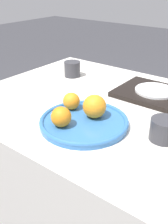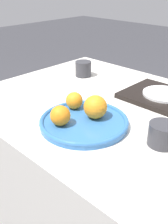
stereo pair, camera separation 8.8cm
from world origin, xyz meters
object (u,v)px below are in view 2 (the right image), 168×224
(serving_tray, at_px, (163,97))
(fruit_platter, at_px, (84,122))
(cup_1, at_px, (163,134))
(orange_2, at_px, (95,107))
(cup_0, at_px, (83,69))
(orange_0, at_px, (74,100))
(side_plate, at_px, (164,94))
(orange_1, at_px, (60,116))

(serving_tray, bearing_deg, fruit_platter, -103.37)
(fruit_platter, bearing_deg, cup_1, 17.68)
(orange_2, relative_size, cup_0, 1.00)
(orange_2, xyz_separation_m, serving_tray, (0.08, 0.34, -0.05))
(orange_0, distance_m, side_plate, 0.38)
(orange_1, xyz_separation_m, side_plate, (0.13, 0.45, -0.03))
(side_plate, xyz_separation_m, cup_0, (-0.44, -0.02, 0.01))
(side_plate, bearing_deg, orange_1, -105.71)
(orange_0, distance_m, serving_tray, 0.38)
(orange_2, bearing_deg, cup_1, 8.80)
(orange_0, height_order, cup_1, orange_0)
(side_plate, bearing_deg, orange_0, -118.41)
(fruit_platter, xyz_separation_m, orange_1, (-0.04, -0.07, 0.04))
(serving_tray, bearing_deg, side_plate, 63.43)
(fruit_platter, relative_size, cup_0, 3.76)
(fruit_platter, relative_size, cup_1, 3.48)
(orange_1, height_order, cup_1, orange_1)
(orange_1, bearing_deg, cup_0, 126.00)
(side_plate, bearing_deg, cup_1, -61.81)
(serving_tray, relative_size, side_plate, 1.84)
(cup_0, bearing_deg, fruit_platter, -45.59)
(orange_0, bearing_deg, orange_1, -64.93)
(orange_1, xyz_separation_m, orange_2, (0.05, 0.12, 0.01))
(fruit_platter, relative_size, side_plate, 1.80)
(orange_0, relative_size, orange_1, 0.93)
(fruit_platter, bearing_deg, orange_2, 73.74)
(cup_0, relative_size, cup_1, 0.93)
(orange_2, bearing_deg, orange_1, -113.13)
(fruit_platter, xyz_separation_m, serving_tray, (0.09, 0.38, -0.00))
(orange_2, height_order, side_plate, orange_2)
(orange_1, height_order, side_plate, orange_1)
(fruit_platter, bearing_deg, orange_1, -116.88)
(serving_tray, bearing_deg, orange_0, -118.41)
(orange_0, bearing_deg, cup_0, 129.43)
(orange_1, bearing_deg, side_plate, 74.29)
(orange_1, xyz_separation_m, cup_0, (-0.31, 0.43, -0.01))
(orange_1, xyz_separation_m, serving_tray, (0.13, 0.45, -0.04))
(orange_1, height_order, orange_2, orange_2)
(fruit_platter, xyz_separation_m, cup_0, (-0.35, 0.36, 0.03))
(cup_0, bearing_deg, side_plate, 2.82)
(orange_2, distance_m, side_plate, 0.35)
(orange_2, xyz_separation_m, cup_0, (-0.36, 0.31, -0.02))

